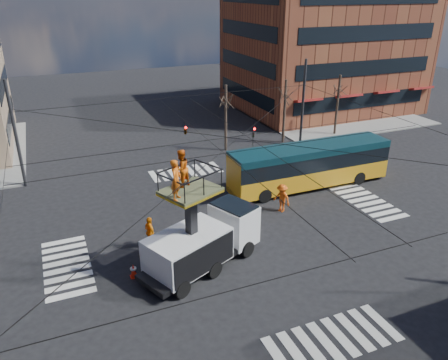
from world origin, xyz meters
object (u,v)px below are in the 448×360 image
(worker_ground, at_px, (150,232))
(flagger, at_px, (282,198))
(utility_truck, at_px, (203,230))
(traffic_cone, at_px, (133,270))
(city_bus, at_px, (310,165))

(worker_ground, distance_m, flagger, 9.13)
(utility_truck, distance_m, worker_ground, 3.78)
(traffic_cone, bearing_deg, flagger, 17.70)
(city_bus, bearing_deg, worker_ground, -163.91)
(city_bus, relative_size, flagger, 6.35)
(traffic_cone, distance_m, worker_ground, 2.98)
(worker_ground, height_order, flagger, flagger)
(utility_truck, xyz_separation_m, worker_ground, (-2.18, 2.84, -1.20))
(worker_ground, relative_size, flagger, 0.97)
(city_bus, distance_m, worker_ground, 13.52)
(city_bus, height_order, flagger, city_bus)
(city_bus, bearing_deg, flagger, -144.12)
(worker_ground, bearing_deg, city_bus, -85.82)
(traffic_cone, height_order, flagger, flagger)
(utility_truck, height_order, worker_ground, utility_truck)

